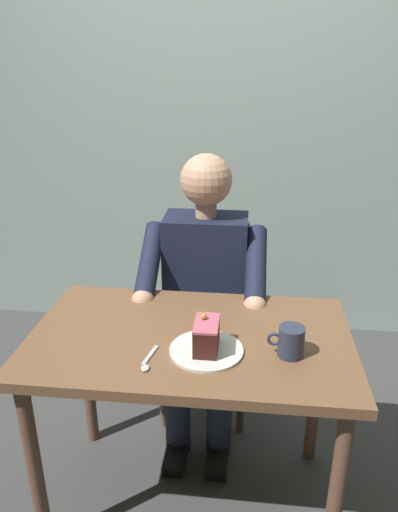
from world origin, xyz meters
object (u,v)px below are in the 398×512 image
chair (207,308)px  dessert_spoon (148,362)px  cake_slice (206,336)px  dining_table (190,359)px  coffee_cup (291,341)px  seated_person (204,294)px

chair → dessert_spoon: 0.87m
cake_slice → dining_table: bearing=-55.8°
dining_table → coffee_cup: (-0.33, 0.09, 0.15)m
coffee_cup → chair: bearing=-65.7°
dining_table → coffee_cup: bearing=165.4°
coffee_cup → dessert_spoon: 0.45m
dining_table → coffee_cup: coffee_cup is taller
chair → seated_person: (-0.00, 0.17, 0.16)m
chair → dessert_spoon: (0.11, 0.82, 0.25)m
dessert_spoon → coffee_cup: bearing=-168.1°
chair → dessert_spoon: size_ratio=6.33×
chair → coffee_cup: 0.85m
chair → coffee_cup: bearing=114.3°
seated_person → dining_table: bearing=90.0°
cake_slice → coffee_cup: (-0.26, -0.01, -0.01)m
cake_slice → dessert_spoon: cake_slice is taller
dining_table → chair: chair is taller
cake_slice → dessert_spoon: (0.17, 0.08, -0.06)m
seated_person → dessert_spoon: seated_person is taller
dining_table → coffee_cup: size_ratio=9.34×
dessert_spoon → seated_person: bearing=-99.5°
seated_person → cake_slice: seated_person is taller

